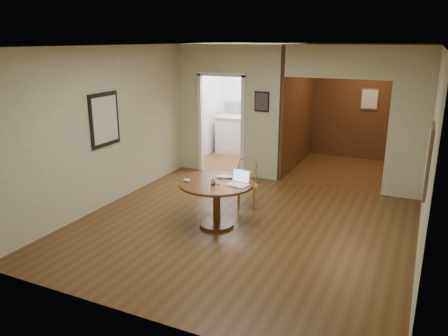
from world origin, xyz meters
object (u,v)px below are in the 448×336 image
at_px(chair, 247,180).
at_px(open_laptop, 239,180).
at_px(dining_table, 217,194).
at_px(closed_laptop, 226,178).

height_order(chair, open_laptop, open_laptop).
bearing_deg(dining_table, closed_laptop, 77.42).
xyz_separation_m(dining_table, chair, (0.11, 0.96, -0.04)).
bearing_deg(chair, closed_laptop, -112.87).
bearing_deg(closed_laptop, chair, 68.40).
height_order(dining_table, open_laptop, open_laptop).
bearing_deg(dining_table, open_laptop, 10.20).
height_order(dining_table, chair, chair).
xyz_separation_m(chair, closed_laptop, (-0.06, -0.73, 0.24)).
relative_size(chair, open_laptop, 2.65).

